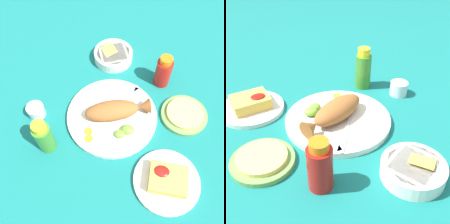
% 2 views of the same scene
% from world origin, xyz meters
% --- Properties ---
extents(ground_plane, '(4.00, 4.00, 0.00)m').
position_xyz_m(ground_plane, '(0.00, 0.00, 0.00)').
color(ground_plane, '#146B66').
extents(main_plate, '(0.32, 0.32, 0.02)m').
position_xyz_m(main_plate, '(0.00, 0.00, 0.01)').
color(main_plate, silver).
rests_on(main_plate, ground_plane).
extents(fried_fish, '(0.23, 0.14, 0.06)m').
position_xyz_m(fried_fish, '(-0.01, -0.00, 0.05)').
color(fried_fish, '#935628').
rests_on(fried_fish, main_plate).
extents(fork_near, '(0.13, 0.15, 0.00)m').
position_xyz_m(fork_near, '(-0.02, -0.08, 0.02)').
color(fork_near, silver).
rests_on(fork_near, main_plate).
extents(fork_far, '(0.03, 0.19, 0.00)m').
position_xyz_m(fork_far, '(-0.06, -0.05, 0.02)').
color(fork_far, silver).
rests_on(fork_far, main_plate).
extents(carrot_slice_near, '(0.03, 0.03, 0.00)m').
position_xyz_m(carrot_slice_near, '(0.07, 0.08, 0.02)').
color(carrot_slice_near, orange).
rests_on(carrot_slice_near, main_plate).
extents(carrot_slice_mid, '(0.03, 0.03, 0.00)m').
position_xyz_m(carrot_slice_mid, '(0.06, 0.11, 0.02)').
color(carrot_slice_mid, orange).
rests_on(carrot_slice_mid, main_plate).
extents(lime_wedge_main, '(0.04, 0.03, 0.02)m').
position_xyz_m(lime_wedge_main, '(-0.04, 0.07, 0.03)').
color(lime_wedge_main, '#6BB233').
rests_on(lime_wedge_main, main_plate).
extents(lime_wedge_side, '(0.04, 0.04, 0.02)m').
position_xyz_m(lime_wedge_side, '(-0.06, 0.05, 0.03)').
color(lime_wedge_side, '#6BB233').
rests_on(lime_wedge_side, main_plate).
extents(hot_sauce_bottle_red, '(0.06, 0.06, 0.13)m').
position_xyz_m(hot_sauce_bottle_red, '(-0.16, -0.19, 0.06)').
color(hot_sauce_bottle_red, '#B21914').
rests_on(hot_sauce_bottle_red, ground_plane).
extents(hot_sauce_bottle_green, '(0.06, 0.06, 0.15)m').
position_xyz_m(hot_sauce_bottle_green, '(0.19, 0.15, 0.07)').
color(hot_sauce_bottle_green, '#3D8428').
rests_on(hot_sauce_bottle_green, ground_plane).
extents(salt_cup, '(0.06, 0.06, 0.05)m').
position_xyz_m(salt_cup, '(0.27, 0.04, 0.02)').
color(salt_cup, silver).
rests_on(salt_cup, ground_plane).
extents(side_plate_fries, '(0.21, 0.21, 0.01)m').
position_xyz_m(side_plate_fries, '(-0.21, 0.20, 0.01)').
color(side_plate_fries, silver).
rests_on(side_plate_fries, ground_plane).
extents(fries_pile, '(0.11, 0.09, 0.04)m').
position_xyz_m(fries_pile, '(-0.21, 0.20, 0.03)').
color(fries_pile, gold).
rests_on(fries_pile, side_plate_fries).
extents(guacamole_bowl, '(0.16, 0.16, 0.05)m').
position_xyz_m(guacamole_bowl, '(0.05, -0.28, 0.02)').
color(guacamole_bowl, white).
rests_on(guacamole_bowl, ground_plane).
extents(tortilla_plate, '(0.16, 0.16, 0.01)m').
position_xyz_m(tortilla_plate, '(-0.25, -0.05, 0.01)').
color(tortilla_plate, '#6B9E4C').
rests_on(tortilla_plate, ground_plane).
extents(tortilla_stack, '(0.13, 0.13, 0.01)m').
position_xyz_m(tortilla_stack, '(-0.25, -0.05, 0.02)').
color(tortilla_stack, '#E0C666').
rests_on(tortilla_stack, tortilla_plate).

